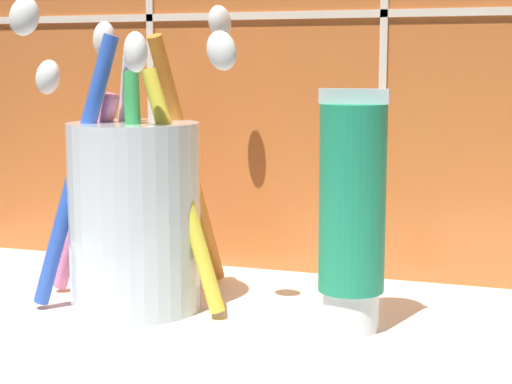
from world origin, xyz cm
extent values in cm
cube|color=silver|center=(0.00, 0.00, 1.00)|extent=(66.93, 31.98, 2.00)
cube|color=beige|center=(0.00, 15.39, 19.65)|extent=(76.93, 0.24, 0.50)
cylinder|color=silver|center=(-10.68, 3.86, 7.53)|extent=(7.70, 7.70, 11.05)
cylinder|color=yellow|center=(-7.50, 3.70, 9.24)|extent=(5.48, 1.80, 13.97)
ellipsoid|color=white|center=(-4.91, 3.25, 17.13)|extent=(2.49, 1.67, 2.62)
cylinder|color=orange|center=(-9.02, 7.99, 10.21)|extent=(2.59, 6.98, 15.96)
ellipsoid|color=white|center=(-8.17, 11.35, 19.05)|extent=(1.85, 2.62, 2.67)
cylinder|color=white|center=(-12.53, 5.73, 9.63)|extent=(4.00, 3.37, 14.66)
ellipsoid|color=white|center=(-14.11, 6.94, 17.92)|extent=(2.50, 2.35, 2.53)
cylinder|color=pink|center=(-14.48, 4.72, 8.50)|extent=(6.10, 2.79, 12.56)
ellipsoid|color=white|center=(-17.41, 5.70, 15.61)|extent=(2.71, 2.00, 2.69)
cylinder|color=blue|center=(-13.74, 2.46, 10.21)|extent=(5.56, 2.36, 15.87)
ellipsoid|color=white|center=(-16.29, 1.74, 19.07)|extent=(2.52, 1.86, 2.59)
cylinder|color=green|center=(-9.77, 2.24, 9.19)|extent=(2.42, 2.94, 13.71)
ellipsoid|color=white|center=(-9.09, 1.26, 17.06)|extent=(2.21, 2.38, 2.43)
cylinder|color=white|center=(2.31, 3.86, 3.11)|extent=(3.05, 3.05, 2.22)
cylinder|color=#1E8C60|center=(2.31, 3.86, 9.28)|extent=(3.59, 3.59, 10.12)
cube|color=silver|center=(2.31, 3.86, 14.74)|extent=(3.77, 0.36, 0.80)
camera|label=1|loc=(12.11, -40.57, 16.47)|focal=60.00mm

